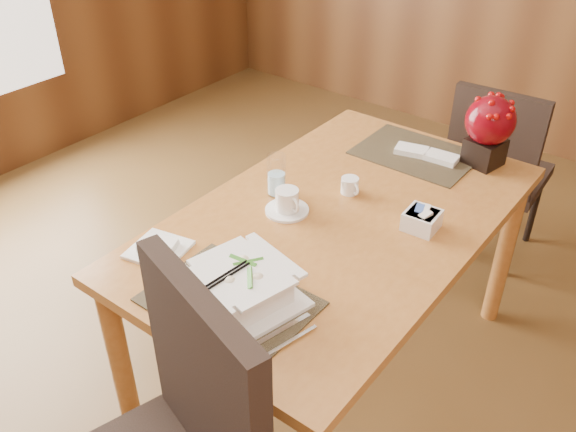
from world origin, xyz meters
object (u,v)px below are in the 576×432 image
Objects in this scene: berry_decor at (489,127)px; dining_table at (338,238)px; creamer_jug at (350,185)px; water_glass at (276,175)px; sugar_caddy at (422,220)px; bread_plate at (159,249)px; far_chair at (495,165)px; soup_setting at (242,287)px; coffee_cup at (287,202)px.

dining_table is at bearing -110.54° from berry_decor.
creamer_jug is 0.59m from berry_decor.
sugar_caddy is (0.51, 0.12, -0.05)m from water_glass.
sugar_caddy is at bearing 13.61° from water_glass.
far_chair is at bearing 72.92° from bread_plate.
soup_setting is 4.23× the size of creamer_jug.
soup_setting is 0.68m from creamer_jug.
coffee_cup is 1.25m from far_chair.
soup_setting is at bearing -3.08° from bread_plate.
dining_table is 14.25× the size of sugar_caddy.
dining_table is 5.44× the size of berry_decor.
coffee_cup reaches higher than sugar_caddy.
sugar_caddy reaches higher than dining_table.
bread_plate is (-0.57, -1.15, -0.15)m from berry_decor.
soup_setting reaches higher than bread_plate.
sugar_caddy is 1.03m from far_chair.
berry_decor is at bearing 91.61° from sugar_caddy.
sugar_caddy is 0.63× the size of bread_plate.
creamer_jug is 0.49× the size of bread_plate.
bread_plate is at bearing -169.71° from soup_setting.
soup_setting is 1.24× the size of berry_decor.
sugar_caddy is 0.38× the size of berry_decor.
berry_decor is (0.49, 0.66, 0.08)m from water_glass.
water_glass is at bearing -126.64° from berry_decor.
bread_plate reaches higher than dining_table.
sugar_caddy is (0.22, 0.63, -0.03)m from soup_setting.
far_chair is at bearing 98.88° from soup_setting.
creamer_jug is (0.20, 0.17, -0.05)m from water_glass.
water_glass is 0.94× the size of bread_plate.
water_glass is (-0.10, 0.07, 0.04)m from coffee_cup.
bread_plate is (-0.37, 0.02, -0.05)m from soup_setting.
water_glass is 1.48× the size of sugar_caddy.
far_chair reaches higher than sugar_caddy.
coffee_cup is 1.86× the size of creamer_jug.
water_glass is 0.27m from creamer_jug.
berry_decor reaches higher than far_chair.
water_glass is (-0.25, -0.02, 0.17)m from dining_table.
water_glass is at bearing -175.00° from dining_table.
coffee_cup is at bearing -88.53° from creamer_jug.
far_chair is at bearing 102.33° from creamer_jug.
water_glass is 0.52m from sugar_caddy.
soup_setting reaches higher than dining_table.
dining_table is 1.65× the size of far_chair.
creamer_jug is at bearing 40.03° from water_glass.
dining_table is at bearing 5.00° from water_glass.
dining_table is 4.37× the size of soup_setting.
coffee_cup is (-0.18, 0.44, -0.02)m from soup_setting.
soup_setting is 2.28× the size of coffee_cup.
sugar_caddy is 0.85m from bread_plate.
sugar_caddy is 0.12× the size of far_chair.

